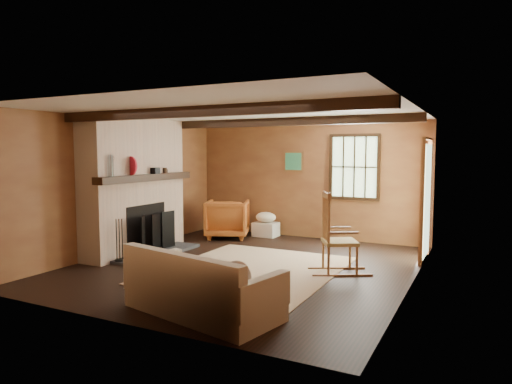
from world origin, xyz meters
The scene contains 10 objects.
ground centered at (0.00, 0.00, 0.00)m, with size 5.50×5.50×0.00m, color black.
room_envelope centered at (0.22, 0.26, 1.63)m, with size 5.02×5.52×2.44m.
fireplace centered at (-2.23, 0.00, 1.10)m, with size 1.02×2.30×2.40m.
rug centered at (0.20, -0.20, 0.00)m, with size 2.50×3.00×0.01m, color tan.
rocking_chair centered at (1.41, 0.23, 0.51)m, with size 0.99×0.83×1.22m.
sofa centered at (0.57, -2.15, 0.26)m, with size 1.95×1.17×0.73m.
firewood_pile centered at (-1.80, 2.56, 0.11)m, with size 0.61×0.11×0.22m.
laundry_basket centered at (-0.81, 2.43, 0.15)m, with size 0.50×0.38×0.30m, color silver.
basket_pillow centered at (-0.81, 2.43, 0.41)m, with size 0.44×0.36×0.22m, color silver.
armchair centered at (-1.47, 1.94, 0.40)m, with size 0.85×0.88×0.80m, color #BF6026.
Camera 1 is at (3.34, -6.27, 1.80)m, focal length 32.00 mm.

